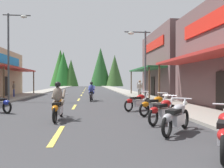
{
  "coord_description": "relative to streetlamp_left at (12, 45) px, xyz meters",
  "views": [
    {
      "loc": [
        0.95,
        0.89,
        1.56
      ],
      "look_at": [
        4.43,
        33.43,
        1.21
      ],
      "focal_mm": 33.61,
      "sensor_mm": 36.0,
      "label": 1
    }
  ],
  "objects": [
    {
      "name": "sidewalk_left",
      "position": [
        -1.27,
        10.98,
        -4.34
      ],
      "size": [
        2.76,
        87.9,
        0.12
      ],
      "primitive_type": "cube",
      "color": "gray",
      "rests_on": "ground"
    },
    {
      "name": "streetlamp_left",
      "position": [
        0.0,
        0.0,
        0.0
      ],
      "size": [
        2.08,
        0.3,
        6.86
      ],
      "color": "#474C51",
      "rests_on": "ground"
    },
    {
      "name": "ground",
      "position": [
        5.05,
        10.98,
        -4.45
      ],
      "size": [
        9.87,
        87.9,
        0.1
      ],
      "primitive_type": "cube",
      "color": "#38383A"
    },
    {
      "name": "motorcycle_parked_right_3",
      "position": [
        9.03,
        -7.6,
        -3.91
      ],
      "size": [
        1.87,
        1.21,
        1.04
      ],
      "rotation": [
        0.0,
        0.0,
        0.55
      ],
      "color": "black",
      "rests_on": "ground"
    },
    {
      "name": "pedestrian_by_shop",
      "position": [
        10.54,
        1.64,
        -3.41
      ],
      "size": [
        0.56,
        0.32,
        1.7
      ],
      "rotation": [
        0.0,
        0.0,
        1.76
      ],
      "color": "#726659",
      "rests_on": "ground"
    },
    {
      "name": "rider_cruising_lead",
      "position": [
        4.7,
        -8.33,
        -3.74
      ],
      "size": [
        0.6,
        2.14,
        1.57
      ],
      "rotation": [
        0.0,
        0.0,
        1.55
      ],
      "color": "black",
      "rests_on": "ground"
    },
    {
      "name": "treeline_backdrop",
      "position": [
        3.4,
        58.07,
        1.84
      ],
      "size": [
        25.81,
        10.02,
        13.86
      ],
      "color": "#216623",
      "rests_on": "ground"
    },
    {
      "name": "motorcycle_parked_right_2",
      "position": [
        8.75,
        -9.43,
        -3.91
      ],
      "size": [
        1.65,
        1.51,
        1.04
      ],
      "rotation": [
        0.0,
        0.0,
        0.74
      ],
      "color": "black",
      "rests_on": "ground"
    },
    {
      "name": "centerline_dashes",
      "position": [
        5.05,
        13.6,
        -4.39
      ],
      "size": [
        0.16,
        62.69,
        0.01
      ],
      "color": "#E0C64C",
      "rests_on": "ground"
    },
    {
      "name": "pedestrian_browsing",
      "position": [
        -1.29,
        4.01,
        -3.44
      ],
      "size": [
        0.37,
        0.54,
        1.65
      ],
      "rotation": [
        0.0,
        0.0,
        0.36
      ],
      "color": "#333F8C",
      "rests_on": "ground"
    },
    {
      "name": "storefront_right_far",
      "position": [
        16.66,
        4.64,
        -0.94
      ],
      "size": [
        9.7,
        9.24,
        6.93
      ],
      "color": "brown",
      "rests_on": "ground"
    },
    {
      "name": "rider_cruising_trailing",
      "position": [
        6.14,
        -0.0,
        -3.74
      ],
      "size": [
        0.61,
        2.14,
        1.57
      ],
      "rotation": [
        0.0,
        0.0,
        1.49
      ],
      "color": "black",
      "rests_on": "ground"
    },
    {
      "name": "streetlamp_right",
      "position": [
        10.05,
        -0.87,
        -0.72
      ],
      "size": [
        2.08,
        0.3,
        5.57
      ],
      "color": "#474C51",
      "rests_on": "ground"
    },
    {
      "name": "motorcycle_parked_right_1",
      "position": [
        8.62,
        -10.95,
        -3.91
      ],
      "size": [
        1.54,
        1.62,
        1.04
      ],
      "rotation": [
        0.0,
        0.0,
        0.81
      ],
      "color": "black",
      "rests_on": "ground"
    },
    {
      "name": "motorcycle_parked_right_4",
      "position": [
        8.62,
        -5.9,
        -3.91
      ],
      "size": [
        1.82,
        1.29,
        1.04
      ],
      "rotation": [
        0.0,
        0.0,
        0.6
      ],
      "color": "black",
      "rests_on": "ground"
    },
    {
      "name": "sidewalk_right",
      "position": [
        11.36,
        10.98,
        -4.34
      ],
      "size": [
        2.76,
        87.9,
        0.12
      ],
      "primitive_type": "cube",
      "color": "gray",
      "rests_on": "ground"
    }
  ]
}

